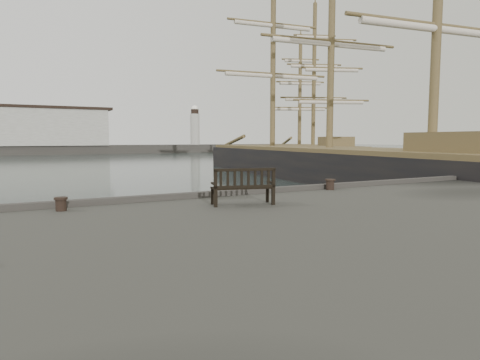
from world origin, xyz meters
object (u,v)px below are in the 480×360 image
object	(u,v)px
tall_ship_main	(329,170)
tall_ship_far	(313,158)
bollard_left	(61,204)
bollard_right	(330,184)
bench	(243,193)

from	to	relation	value
tall_ship_main	tall_ship_far	xyz separation A→B (m)	(12.72, 18.50, 0.00)
bollard_left	tall_ship_far	world-z (taller)	tall_ship_far
bollard_left	bollard_right	world-z (taller)	bollard_right
tall_ship_far	bench	bearing A→B (deg)	-108.36
tall_ship_main	bollard_right	bearing A→B (deg)	-122.82
bench	bollard_right	world-z (taller)	bench
bench	tall_ship_far	bearing A→B (deg)	63.47
bench	tall_ship_main	bearing A→B (deg)	58.36
tall_ship_main	bench	bearing A→B (deg)	-128.31
bollard_left	bollard_right	xyz separation A→B (m)	(9.37, 0.30, 0.02)
bench	tall_ship_far	xyz separation A→B (m)	(31.21, 36.65, -1.12)
bollard_right	tall_ship_far	distance (m)	43.94
bench	tall_ship_main	distance (m)	25.93
tall_ship_far	tall_ship_main	bearing A→B (deg)	-102.46
bollard_left	tall_ship_main	xyz separation A→B (m)	(23.21, 16.78, -0.97)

